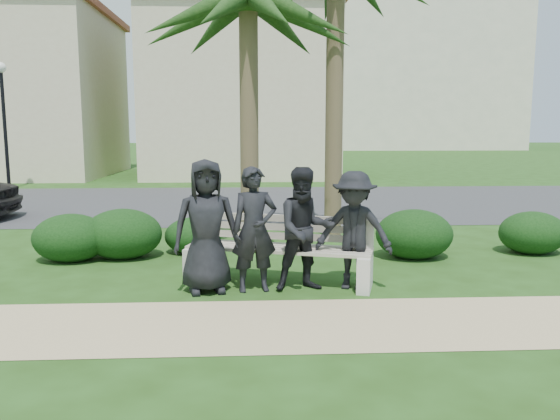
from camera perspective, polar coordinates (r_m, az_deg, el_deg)
The scene contains 17 objects.
ground at distance 7.59m, azimuth 1.38°, elevation -7.13°, with size 160.00×160.00×0.00m, color #203D11.
footpath at distance 5.89m, azimuth 2.71°, elevation -11.80°, with size 30.00×1.60×0.01m, color tan.
asphalt_street at distance 15.44m, azimuth -0.83°, elevation 0.82°, with size 160.00×8.00×0.01m, color #2D2D30.
stucco_bldg_right at distance 25.35m, azimuth -4.00°, elevation 12.05°, with size 8.40×8.40×7.30m.
hotel_tower at distance 64.98m, azimuth 10.63°, elevation 18.32°, with size 26.00×18.00×37.30m.
street_lamp at distance 21.09m, azimuth -26.96°, elevation 9.97°, with size 0.36×0.36×4.29m.
park_bench at distance 7.28m, azimuth -0.27°, elevation -4.63°, with size 2.63×1.25×0.86m.
man_a at distance 6.87m, azimuth -7.72°, elevation -1.69°, with size 0.82×0.53×1.68m, color black.
man_b at distance 6.85m, azimuth -2.69°, elevation -2.05°, with size 0.58×0.38×1.58m, color black.
man_c at distance 6.89m, azimuth 2.64°, elevation -2.03°, with size 0.76×0.60×1.57m, color black.
man_d at distance 7.02m, azimuth 7.72°, elevation -2.13°, with size 0.98×0.56×1.52m, color black.
hedge_a at distance 9.13m, azimuth -21.04°, elevation -2.60°, with size 1.17×0.96×0.76m, color black.
hedge_b at distance 9.07m, azimuth -16.11°, elevation -2.27°, with size 1.25×1.03×0.81m, color black.
hedge_c at distance 9.17m, azimuth -9.06°, elevation -2.55°, with size 0.94×0.78×0.61m, color black.
hedge_e at distance 8.97m, azimuth 13.84°, elevation -2.32°, with size 1.23×1.02×0.80m, color black.
hedge_f at distance 9.97m, azimuth 24.89°, elevation -2.06°, with size 1.10×0.91×0.72m, color black.
palm_left at distance 9.82m, azimuth -3.35°, elevation 21.02°, with size 3.00×3.00×5.14m.
Camera 1 is at (-0.55, -7.30, 2.03)m, focal length 35.00 mm.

